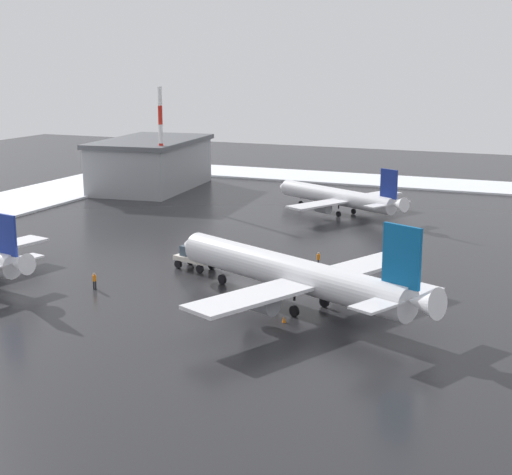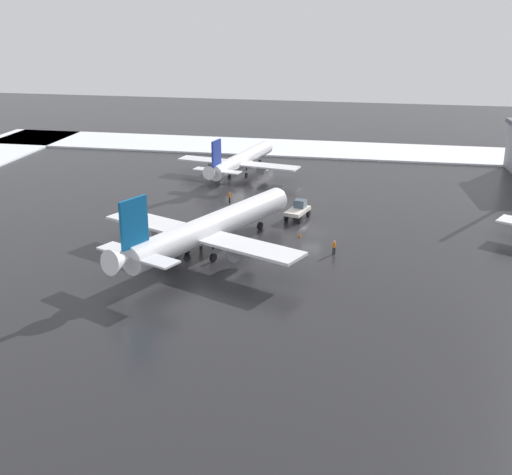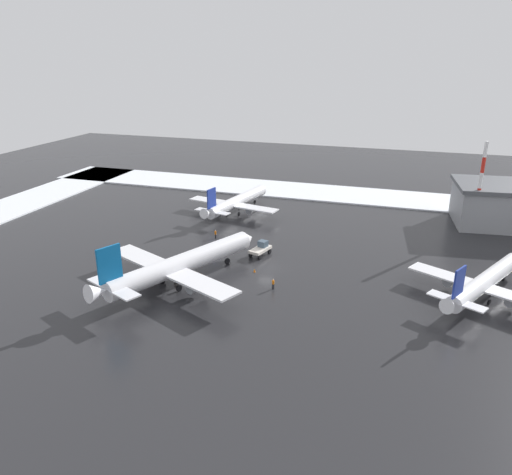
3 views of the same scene
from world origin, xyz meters
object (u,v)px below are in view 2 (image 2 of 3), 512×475
Objects in this scene: pushback_tug at (298,210)px; ground_crew_mid_apron at (334,246)px; ground_crew_near_tug at (201,241)px; airplane_foreground_jet at (210,228)px; traffic_cone_mid_line at (234,243)px; airplane_far_rear at (241,160)px; ground_crew_beside_wing at (230,197)px; traffic_cone_wingtip_side at (300,235)px; traffic_cone_near_nose at (173,250)px.

pushback_tug reaches higher than ground_crew_mid_apron.
ground_crew_near_tug is 1.00× the size of ground_crew_mid_apron.
pushback_tug is at bearing -5.48° from airplane_foreground_jet.
ground_crew_near_tug reaches higher than traffic_cone_mid_line.
airplane_foreground_jet is 18.06× the size of ground_crew_mid_apron.
airplane_far_rear is 35.05m from traffic_cone_mid_line.
ground_crew_beside_wing reaches higher than traffic_cone_wingtip_side.
traffic_cone_mid_line is (6.39, 11.89, -1.01)m from pushback_tug.
traffic_cone_near_nose is at bearing 31.70° from ground_crew_beside_wing.
traffic_cone_wingtip_side is at bearing -143.04° from airplane_far_rear.
airplane_foreground_jet is at bearing -161.76° from airplane_far_rear.
ground_crew_near_tug is 3.11× the size of traffic_cone_mid_line.
airplane_foreground_jet is at bearing -92.14° from ground_crew_mid_apron.
traffic_cone_mid_line is at bearing 52.24° from ground_crew_beside_wing.
traffic_cone_near_nose is at bearing 122.76° from airplane_foreground_jet.
ground_crew_beside_wing is at bearing -46.44° from traffic_cone_wingtip_side.
traffic_cone_near_nose and traffic_cone_wingtip_side have the same top height.
airplane_foreground_jet reaches higher than pushback_tug.
airplane_foreground_jet is 14.90m from ground_crew_mid_apron.
traffic_cone_near_nose is at bearing -92.42° from ground_crew_mid_apron.
traffic_cone_mid_line is at bearing -149.85° from traffic_cone_near_nose.
ground_crew_mid_apron is (-18.82, 35.07, -1.62)m from airplane_far_rear.
pushback_tug is 2.93× the size of ground_crew_mid_apron.
ground_crew_near_tug is 19.44m from ground_crew_beside_wing.
ground_crew_beside_wing reaches higher than traffic_cone_mid_line.
ground_crew_near_tug is 13.07m from traffic_cone_wingtip_side.
traffic_cone_wingtip_side is at bearing 80.75° from ground_crew_beside_wing.
pushback_tug is 17.23m from ground_crew_near_tug.
airplane_far_rear is 39.84m from ground_crew_mid_apron.
ground_crew_mid_apron is at bearing 55.89° from ground_crew_near_tug.
ground_crew_beside_wing is (2.46, -20.56, -2.24)m from airplane_foreground_jet.
ground_crew_near_tug reaches higher than traffic_cone_near_nose.
airplane_foreground_jet is 18.06× the size of ground_crew_near_tug.
traffic_cone_wingtip_side is (-7.60, -4.45, 0.00)m from traffic_cone_mid_line.
ground_crew_beside_wing is at bearing -74.96° from traffic_cone_mid_line.
ground_crew_near_tug is at bearing 40.03° from ground_crew_beside_wing.
airplane_far_rear is 25.94m from pushback_tug.
ground_crew_near_tug is 4.30m from traffic_cone_mid_line.
airplane_foreground_jet reaches higher than ground_crew_mid_apron.
ground_crew_near_tug is at bearing -148.80° from traffic_cone_near_nose.
airplane_far_rear is 47.66× the size of traffic_cone_near_nose.
ground_crew_beside_wing is at bearing 143.87° from ground_crew_near_tug.
airplane_far_rear is 38.33m from traffic_cone_near_nose.
airplane_far_rear reaches higher than traffic_cone_near_nose.
traffic_cone_wingtip_side is at bearing -155.74° from pushback_tug.
traffic_cone_wingtip_side is at bearing 81.02° from ground_crew_near_tug.
traffic_cone_mid_line is at bearing 80.30° from ground_crew_near_tug.
ground_crew_beside_wing is (-1.85, 17.02, -1.62)m from airplane_far_rear.
traffic_cone_mid_line is at bearing -157.57° from airplane_far_rear.
pushback_tug is 9.11× the size of traffic_cone_wingtip_side.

